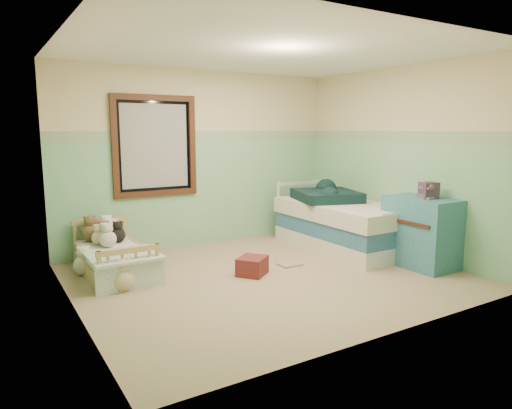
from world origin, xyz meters
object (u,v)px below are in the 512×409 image
twin_bed_frame (342,241)px  plush_floor_tan (123,280)px  red_pillow (252,266)px  plush_floor_cream (84,265)px  floor_book (290,264)px  dresser (421,232)px  toddler_bed_frame (114,266)px

twin_bed_frame → plush_floor_tan: bearing=-177.8°
red_pillow → plush_floor_cream: bearing=149.2°
red_pillow → floor_book: red_pillow is taller
twin_bed_frame → dresser: dresser is taller
toddler_bed_frame → red_pillow: bearing=-33.6°
dresser → red_pillow: size_ratio=2.55×
toddler_bed_frame → floor_book: (1.95, -0.82, -0.07)m
red_pillow → plush_floor_tan: bearing=170.6°
dresser → red_pillow: dresser is taller
floor_book → plush_floor_cream: bearing=158.5°
plush_floor_tan → red_pillow: bearing=-9.4°
toddler_bed_frame → plush_floor_tan: size_ratio=5.83×
twin_bed_frame → red_pillow: size_ratio=5.80×
plush_floor_cream → twin_bed_frame: 3.42m
plush_floor_cream → red_pillow: 1.95m
plush_floor_cream → floor_book: 2.45m
red_pillow → floor_book: bearing=7.6°
dresser → twin_bed_frame: bearing=103.8°
plush_floor_tan → dresser: bearing=-16.4°
toddler_bed_frame → floor_book: size_ratio=5.03×
plush_floor_cream → red_pillow: (1.68, -1.00, -0.01)m
red_pillow → toddler_bed_frame: bearing=146.4°
dresser → red_pillow: bearing=158.8°
plush_floor_cream → floor_book: size_ratio=0.88×
dresser → plush_floor_tan: bearing=163.6°
plush_floor_tan → floor_book: plush_floor_tan is taller
floor_book → toddler_bed_frame: bearing=157.7°
twin_bed_frame → dresser: (0.27, -1.12, 0.32)m
plush_floor_tan → floor_book: size_ratio=0.86×
plush_floor_cream → twin_bed_frame: bearing=-10.8°
dresser → floor_book: 1.66m
plush_floor_tan → floor_book: 2.03m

